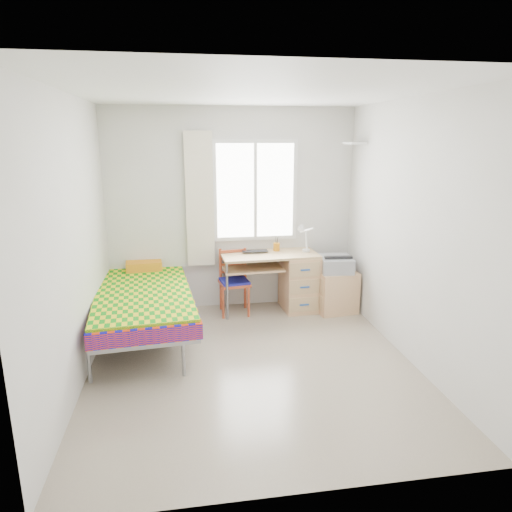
% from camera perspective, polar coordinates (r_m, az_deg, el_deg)
% --- Properties ---
extents(floor, '(3.50, 3.50, 0.00)m').
position_cam_1_polar(floor, '(4.72, -0.44, -13.43)').
color(floor, '#BCAD93').
rests_on(floor, ground).
extents(ceiling, '(3.50, 3.50, 0.00)m').
position_cam_1_polar(ceiling, '(4.18, -0.51, 19.87)').
color(ceiling, white).
rests_on(ceiling, wall_back).
extents(wall_back, '(3.20, 0.00, 3.20)m').
position_cam_1_polar(wall_back, '(5.97, -2.99, 5.73)').
color(wall_back, silver).
rests_on(wall_back, ground).
extents(wall_left, '(0.00, 3.50, 3.50)m').
position_cam_1_polar(wall_left, '(4.33, -21.90, 1.33)').
color(wall_left, silver).
rests_on(wall_left, ground).
extents(wall_right, '(0.00, 3.50, 3.50)m').
position_cam_1_polar(wall_right, '(4.77, 18.93, 2.72)').
color(wall_right, silver).
rests_on(wall_right, ground).
extents(window, '(1.10, 0.04, 1.30)m').
position_cam_1_polar(window, '(5.96, -0.10, 8.15)').
color(window, white).
rests_on(window, wall_back).
extents(curtain, '(0.35, 0.05, 1.70)m').
position_cam_1_polar(curtain, '(5.85, -7.06, 6.94)').
color(curtain, white).
rests_on(curtain, wall_back).
extents(floating_shelf, '(0.20, 0.32, 0.03)m').
position_cam_1_polar(floating_shelf, '(5.91, 12.23, 13.62)').
color(floating_shelf, white).
rests_on(floating_shelf, wall_right).
extents(bed, '(1.24, 2.33, 0.97)m').
position_cam_1_polar(bed, '(5.41, -13.82, -4.67)').
color(bed, gray).
rests_on(bed, floor).
extents(desk, '(1.26, 0.62, 0.77)m').
position_cam_1_polar(desk, '(6.03, 4.75, -2.84)').
color(desk, tan).
rests_on(desk, floor).
extents(chair, '(0.40, 0.40, 0.84)m').
position_cam_1_polar(chair, '(5.89, -2.71, -2.66)').
color(chair, '#A1371F').
rests_on(chair, floor).
extents(cabinet, '(0.56, 0.50, 0.54)m').
position_cam_1_polar(cabinet, '(6.07, 9.80, -4.33)').
color(cabinet, tan).
rests_on(cabinet, floor).
extents(printer, '(0.43, 0.49, 0.20)m').
position_cam_1_polar(printer, '(5.97, 9.90, -0.92)').
color(printer, '#95969C').
rests_on(printer, cabinet).
extents(laptop, '(0.33, 0.22, 0.03)m').
position_cam_1_polar(laptop, '(5.87, -0.07, 0.44)').
color(laptop, black).
rests_on(laptop, desk).
extents(pen_cup, '(0.09, 0.09, 0.10)m').
position_cam_1_polar(pen_cup, '(6.00, 2.58, 1.14)').
color(pen_cup, orange).
rests_on(pen_cup, desk).
extents(task_lamp, '(0.22, 0.32, 0.39)m').
position_cam_1_polar(task_lamp, '(5.83, 6.05, 2.62)').
color(task_lamp, white).
rests_on(task_lamp, desk).
extents(book, '(0.21, 0.27, 0.02)m').
position_cam_1_polar(book, '(5.91, 0.20, -1.39)').
color(book, gray).
rests_on(book, desk).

